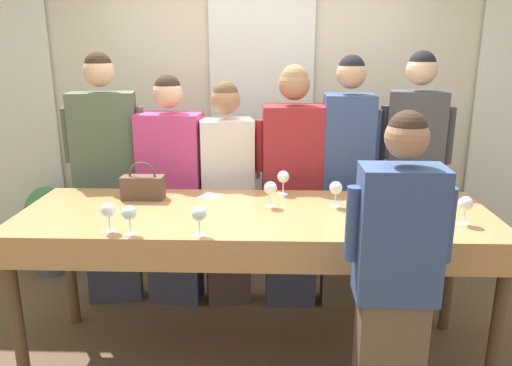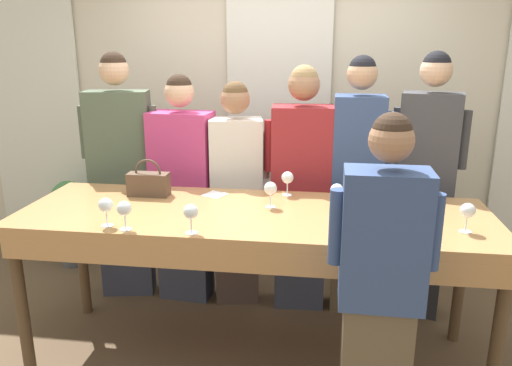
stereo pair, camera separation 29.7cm
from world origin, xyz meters
name	(u,v)px [view 1 (the left image)]	position (x,y,z in m)	size (l,w,h in m)	color
ground_plane	(256,356)	(0.00, 0.00, 0.00)	(18.00, 18.00, 0.00)	brown
wall_back	(262,106)	(0.00, 1.54, 1.40)	(12.00, 0.06, 2.80)	beige
curtain_panel_left	(6,113)	(-2.21, 1.47, 1.34)	(0.87, 0.03, 2.69)	white
curtain_panel_center	(261,114)	(0.00, 1.47, 1.34)	(0.87, 0.03, 2.69)	white
tasting_bar	(255,227)	(0.00, -0.02, 0.89)	(2.76, 0.89, 0.98)	#B27F4C
wine_bottle	(385,176)	(0.83, 0.38, 1.10)	(0.09, 0.09, 0.34)	black
handbag	(143,186)	(-0.72, 0.23, 1.06)	(0.26, 0.11, 0.24)	brown
wine_glass_front_left	(270,189)	(0.09, 0.09, 1.09)	(0.08, 0.08, 0.16)	white
wine_glass_front_mid	(336,188)	(0.48, 0.11, 1.09)	(0.08, 0.08, 0.16)	white
wine_glass_front_right	(129,214)	(-0.63, -0.38, 1.09)	(0.08, 0.08, 0.16)	white
wine_glass_center_left	(283,178)	(0.17, 0.35, 1.09)	(0.08, 0.08, 0.16)	white
wine_glass_center_mid	(466,204)	(1.14, -0.17, 1.09)	(0.08, 0.08, 0.16)	white
wine_glass_center_right	(407,183)	(0.94, 0.25, 1.09)	(0.08, 0.08, 0.16)	white
wine_glass_back_left	(199,215)	(-0.27, -0.38, 1.09)	(0.08, 0.08, 0.16)	white
wine_glass_back_mid	(108,211)	(-0.75, -0.34, 1.09)	(0.08, 0.08, 0.16)	white
napkin	(211,196)	(-0.30, 0.29, 0.98)	(0.17, 0.17, 0.00)	white
guest_olive_jacket	(108,179)	(-1.11, 0.72, 0.97)	(0.57, 0.30, 1.87)	#383D51
guest_pink_top	(173,192)	(-0.64, 0.72, 0.87)	(0.57, 0.30, 1.72)	#383D51
guest_cream_sweater	(227,193)	(-0.23, 0.72, 0.87)	(0.49, 0.31, 1.68)	#473833
guest_striped_shirt	(292,188)	(0.24, 0.72, 0.91)	(0.54, 0.29, 1.79)	#383D51
guest_navy_coat	(346,182)	(0.63, 0.72, 0.96)	(0.46, 0.27, 1.85)	brown
guest_beige_cap	(412,180)	(1.10, 0.72, 0.98)	(0.50, 0.33, 1.88)	#28282D
host_pouring	(395,283)	(0.67, -0.65, 0.86)	(0.48, 0.22, 1.66)	brown
potted_plant	(48,223)	(-1.80, 1.15, 0.45)	(0.37, 0.37, 0.78)	#4C4C51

